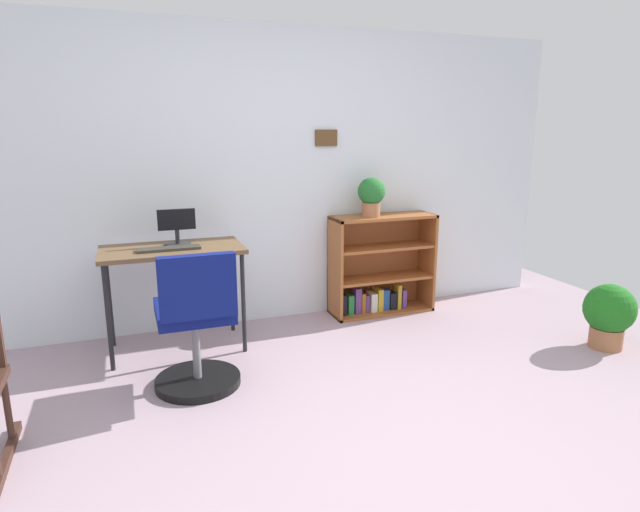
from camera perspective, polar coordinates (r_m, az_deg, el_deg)
ground_plane at (r=2.73m, az=6.54°, el=-21.01°), size 6.24×6.24×0.00m
wall_back at (r=4.29m, az=-6.12°, el=8.28°), size 5.20×0.12×2.31m
desk at (r=3.82m, az=-15.50°, el=-0.14°), size 0.96×0.51×0.74m
monitor at (r=3.85m, az=-15.07°, el=2.93°), size 0.26×0.18×0.25m
keyboard at (r=3.73m, az=-15.87°, el=0.76°), size 0.42×0.11×0.02m
office_chair at (r=3.26m, az=-13.08°, el=-7.75°), size 0.52×0.55×0.88m
bookshelf_low at (r=4.58m, az=6.28°, el=-1.37°), size 0.88×0.30×0.84m
potted_plant_on_shelf at (r=4.36m, az=5.52°, el=6.53°), size 0.22×0.22×0.32m
potted_plant_floor at (r=4.34m, az=28.53°, el=-5.38°), size 0.35×0.35×0.47m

